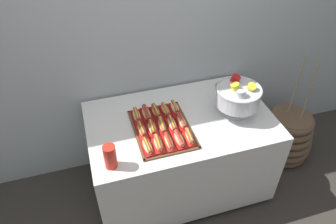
{
  "coord_description": "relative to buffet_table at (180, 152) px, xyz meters",
  "views": [
    {
      "loc": [
        -0.61,
        -1.7,
        2.35
      ],
      "look_at": [
        -0.09,
        0.03,
        0.83
      ],
      "focal_mm": 34.24,
      "sensor_mm": 36.0,
      "label": 1
    }
  ],
  "objects": [
    {
      "name": "hot_dog_10",
      "position": [
        -0.31,
        0.1,
        0.39
      ],
      "size": [
        0.07,
        0.16,
        0.06
      ],
      "color": "#B21414",
      "rests_on": "serving_tray"
    },
    {
      "name": "hot_dog_14",
      "position": [
        -0.01,
        0.1,
        0.39
      ],
      "size": [
        0.07,
        0.16,
        0.06
      ],
      "color": "red",
      "rests_on": "serving_tray"
    },
    {
      "name": "hot_dog_0",
      "position": [
        -0.31,
        -0.23,
        0.39
      ],
      "size": [
        0.08,
        0.17,
        0.06
      ],
      "color": "red",
      "rests_on": "serving_tray"
    },
    {
      "name": "serving_tray",
      "position": [
        -0.16,
        -0.07,
        0.36
      ],
      "size": [
        0.41,
        0.53,
        0.01
      ],
      "color": "brown",
      "rests_on": "buffet_table"
    },
    {
      "name": "hot_dog_1",
      "position": [
        -0.24,
        -0.23,
        0.39
      ],
      "size": [
        0.07,
        0.16,
        0.06
      ],
      "color": "red",
      "rests_on": "serving_tray"
    },
    {
      "name": "hot_dog_13",
      "position": [
        -0.09,
        0.1,
        0.39
      ],
      "size": [
        0.07,
        0.16,
        0.06
      ],
      "color": "#B21414",
      "rests_on": "serving_tray"
    },
    {
      "name": "back_wall",
      "position": [
        0.0,
        0.5,
        0.9
      ],
      "size": [
        6.0,
        0.1,
        2.6
      ],
      "primitive_type": "cube",
      "color": "#B2BCC1",
      "rests_on": "ground_plane"
    },
    {
      "name": "cup_stack",
      "position": [
        -0.57,
        -0.3,
        0.44
      ],
      "size": [
        0.08,
        0.08,
        0.18
      ],
      "color": "red",
      "rests_on": "buffet_table"
    },
    {
      "name": "hot_dog_6",
      "position": [
        -0.24,
        -0.07,
        0.39
      ],
      "size": [
        0.07,
        0.16,
        0.06
      ],
      "color": "red",
      "rests_on": "serving_tray"
    },
    {
      "name": "hot_dog_5",
      "position": [
        -0.31,
        -0.07,
        0.39
      ],
      "size": [
        0.07,
        0.16,
        0.06
      ],
      "color": "red",
      "rests_on": "serving_tray"
    },
    {
      "name": "hot_dog_3",
      "position": [
        -0.09,
        -0.23,
        0.39
      ],
      "size": [
        0.07,
        0.17,
        0.06
      ],
      "color": "red",
      "rests_on": "serving_tray"
    },
    {
      "name": "punch_bowl",
      "position": [
        0.43,
        -0.05,
        0.52
      ],
      "size": [
        0.34,
        0.34,
        0.29
      ],
      "color": "silver",
      "rests_on": "buffet_table"
    },
    {
      "name": "hot_dog_2",
      "position": [
        -0.16,
        -0.23,
        0.39
      ],
      "size": [
        0.06,
        0.17,
        0.06
      ],
      "color": "red",
      "rests_on": "serving_tray"
    },
    {
      "name": "hot_dog_4",
      "position": [
        -0.01,
        -0.23,
        0.39
      ],
      "size": [
        0.06,
        0.16,
        0.06
      ],
      "color": "red",
      "rests_on": "serving_tray"
    },
    {
      "name": "hot_dog_9",
      "position": [
        -0.01,
        -0.07,
        0.39
      ],
      "size": [
        0.07,
        0.17,
        0.06
      ],
      "color": "#B21414",
      "rests_on": "serving_tray"
    },
    {
      "name": "hot_dog_7",
      "position": [
        -0.16,
        -0.07,
        0.39
      ],
      "size": [
        0.07,
        0.17,
        0.06
      ],
      "color": "#B21414",
      "rests_on": "serving_tray"
    },
    {
      "name": "floor_vase",
      "position": [
        1.09,
        0.05,
        -0.17
      ],
      "size": [
        0.49,
        0.49,
        1.03
      ],
      "color": "brown",
      "rests_on": "ground_plane"
    },
    {
      "name": "hot_dog_12",
      "position": [
        -0.16,
        0.1,
        0.39
      ],
      "size": [
        0.06,
        0.17,
        0.06
      ],
      "color": "#B21414",
      "rests_on": "serving_tray"
    },
    {
      "name": "hot_dog_11",
      "position": [
        -0.24,
        0.1,
        0.39
      ],
      "size": [
        0.07,
        0.18,
        0.06
      ],
      "color": "#B21414",
      "rests_on": "serving_tray"
    },
    {
      "name": "donut",
      "position": [
        0.47,
        0.28,
        0.38
      ],
      "size": [
        0.12,
        0.12,
        0.04
      ],
      "color": "brown",
      "rests_on": "buffet_table"
    },
    {
      "name": "hot_dog_8",
      "position": [
        -0.09,
        -0.07,
        0.39
      ],
      "size": [
        0.07,
        0.17,
        0.06
      ],
      "color": "red",
      "rests_on": "serving_tray"
    },
    {
      "name": "buffet_table",
      "position": [
        0.0,
        0.0,
        0.0
      ],
      "size": [
        1.4,
        0.85,
        0.75
      ],
      "color": "white",
      "rests_on": "ground_plane"
    },
    {
      "name": "ground_plane",
      "position": [
        0.0,
        0.0,
        -0.4
      ],
      "size": [
        10.0,
        10.0,
        0.0
      ],
      "primitive_type": "plane",
      "color": "#38332D"
    }
  ]
}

